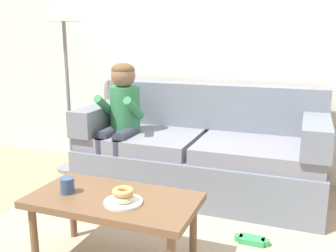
% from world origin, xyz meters
% --- Properties ---
extents(ground, '(10.00, 10.00, 0.00)m').
position_xyz_m(ground, '(0.00, 0.00, 0.00)').
color(ground, '#9E896B').
extents(wall_back, '(8.00, 0.10, 2.80)m').
position_xyz_m(wall_back, '(0.00, 1.40, 1.40)').
color(wall_back, silver).
rests_on(wall_back, ground).
extents(couch, '(2.01, 0.90, 0.90)m').
position_xyz_m(couch, '(-0.14, 0.84, 0.33)').
color(couch, slate).
rests_on(couch, ground).
extents(coffee_table, '(0.95, 0.49, 0.43)m').
position_xyz_m(coffee_table, '(-0.29, -0.43, 0.38)').
color(coffee_table, brown).
rests_on(coffee_table, ground).
extents(person_child, '(0.34, 0.58, 1.10)m').
position_xyz_m(person_child, '(-0.80, 0.64, 0.67)').
color(person_child, '#337A4C').
rests_on(person_child, ground).
extents(plate, '(0.21, 0.21, 0.01)m').
position_xyz_m(plate, '(-0.20, -0.49, 0.44)').
color(plate, white).
rests_on(plate, coffee_table).
extents(donut, '(0.14, 0.14, 0.04)m').
position_xyz_m(donut, '(-0.20, -0.49, 0.46)').
color(donut, beige).
rests_on(donut, plate).
extents(donut_second, '(0.16, 0.16, 0.04)m').
position_xyz_m(donut_second, '(-0.20, -0.49, 0.50)').
color(donut_second, tan).
rests_on(donut_second, donut).
extents(mug, '(0.08, 0.08, 0.09)m').
position_xyz_m(mug, '(-0.57, -0.47, 0.48)').
color(mug, '#334C72').
rests_on(mug, coffee_table).
extents(toy_controller, '(0.23, 0.09, 0.05)m').
position_xyz_m(toy_controller, '(0.42, 0.08, 0.03)').
color(toy_controller, '#339E56').
rests_on(toy_controller, ground).
extents(floor_lamp, '(0.37, 0.37, 1.72)m').
position_xyz_m(floor_lamp, '(-1.51, 0.90, 1.45)').
color(floor_lamp, slate).
rests_on(floor_lamp, ground).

